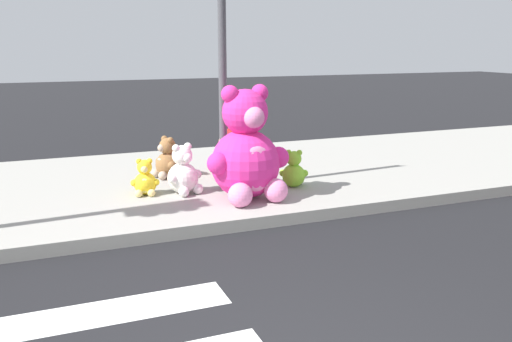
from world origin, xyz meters
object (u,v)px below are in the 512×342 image
(plush_red, at_px, (229,156))
(plush_white, at_px, (184,174))
(sign_pole, at_px, (222,63))
(plush_yellow, at_px, (145,180))
(plush_pink_large, at_px, (247,154))
(plush_lime, at_px, (294,172))
(plush_brown, at_px, (167,161))

(plush_red, distance_m, plush_white, 1.28)
(sign_pole, distance_m, plush_yellow, 1.85)
(sign_pole, bearing_deg, plush_pink_large, -79.54)
(plush_pink_large, height_order, plush_red, plush_pink_large)
(plush_pink_large, xyz_separation_m, plush_yellow, (-1.19, 0.65, -0.39))
(sign_pole, distance_m, plush_white, 1.55)
(plush_pink_large, distance_m, plush_lime, 0.95)
(plush_yellow, bearing_deg, sign_pole, -3.02)
(sign_pole, bearing_deg, plush_yellow, 176.98)
(plush_lime, xyz_separation_m, plush_red, (-0.57, 1.08, 0.06))
(plush_lime, relative_size, plush_yellow, 1.08)
(plush_white, bearing_deg, plush_lime, -8.37)
(sign_pole, height_order, plush_brown, sign_pole)
(sign_pole, xyz_separation_m, plush_white, (-0.58, -0.06, -1.43))
(plush_pink_large, height_order, plush_brown, plush_pink_large)
(plush_lime, bearing_deg, plush_pink_large, -159.22)
(plush_pink_large, height_order, plush_yellow, plush_pink_large)
(plush_white, height_order, plush_yellow, plush_white)
(plush_brown, distance_m, plush_red, 0.95)
(plush_brown, distance_m, plush_white, 0.97)
(plush_red, height_order, plush_white, plush_red)
(plush_yellow, bearing_deg, plush_red, 27.42)
(plush_red, bearing_deg, plush_yellow, -152.58)
(plush_brown, xyz_separation_m, plush_yellow, (-0.49, -0.85, -0.05))
(plush_pink_large, height_order, plush_lime, plush_pink_large)
(plush_lime, distance_m, plush_brown, 1.93)
(sign_pole, xyz_separation_m, plush_brown, (-0.58, 0.91, -1.45))
(plush_brown, xyz_separation_m, plush_red, (0.94, -0.11, 0.03))
(sign_pole, height_order, plush_white, sign_pole)
(plush_lime, distance_m, plush_yellow, 2.03)
(plush_brown, relative_size, plush_red, 0.90)
(plush_lime, bearing_deg, sign_pole, 163.12)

